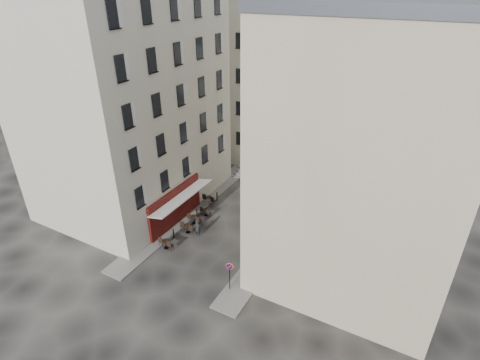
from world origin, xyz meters
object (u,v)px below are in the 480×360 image
Objects in this scene: bistro_table_a at (166,243)px; pedestrian at (198,228)px; bistro_table_b at (188,228)px; no_parking_sign at (229,271)px.

bistro_table_a is 0.86× the size of pedestrian.
bistro_table_b is at bearing -6.62° from pedestrian.
pedestrian is at bearing 2.75° from bistro_table_b.
bistro_table_a is at bearing -96.59° from bistro_table_b.
bistro_table_a is 2.96m from pedestrian.
no_parking_sign is 7.14m from bistro_table_a.
no_parking_sign is 1.69× the size of bistro_table_b.
no_parking_sign is at bearing -32.56° from bistro_table_b.
pedestrian reaches higher than bistro_table_b.
bistro_table_b is (-6.56, 4.19, -1.19)m from no_parking_sign.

